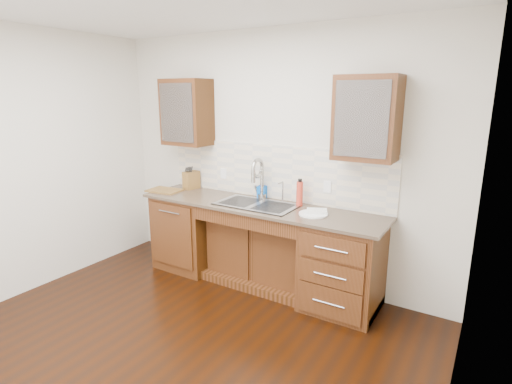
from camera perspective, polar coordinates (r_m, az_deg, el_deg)
The scene contains 26 objects.
ground at distance 3.58m, azimuth -12.80°, elevation -22.28°, with size 4.00×3.50×0.10m, color black.
wall_back at distance 4.40m, azimuth 2.74°, elevation 4.87°, with size 4.00×0.10×2.70m, color beige.
wall_left at distance 4.65m, azimuth -32.25°, elevation 3.23°, with size 0.10×3.50×2.70m, color beige.
wall_right at distance 2.12m, azimuth 28.77°, elevation -6.94°, with size 0.10×3.50×2.70m, color beige.
base_cabinet_left at distance 4.87m, azimuth -9.36°, elevation -5.46°, with size 0.70×0.62×0.88m, color #593014.
base_cabinet_center at distance 4.44m, azimuth 0.89°, elevation -8.45°, with size 1.20×0.44×0.70m, color #593014.
base_cabinet_right at distance 3.97m, azimuth 12.28°, elevation -10.22°, with size 0.70×0.62×0.88m, color #593014.
countertop at distance 4.18m, azimuth 0.18°, elevation -1.99°, with size 2.70×0.65×0.03m, color #84705B.
backsplash at distance 4.37m, azimuth 2.33°, elevation 2.89°, with size 2.70×0.02×0.59m, color beige.
sink at distance 4.19m, azimuth 0.07°, elevation -2.96°, with size 0.84×0.46×0.19m, color #9E9EA5.
faucet at distance 4.34m, azimuth 0.87°, elevation 1.54°, with size 0.04×0.04×0.40m, color #999993.
filter_tap at distance 4.25m, azimuth 3.84°, elevation 0.13°, with size 0.02×0.02×0.24m, color #999993.
upper_cabinet_left at distance 4.77m, azimuth -9.84°, elevation 11.14°, with size 0.55×0.34×0.75m, color #593014.
upper_cabinet_right at distance 3.74m, azimuth 15.58°, elevation 10.11°, with size 0.55×0.34×0.75m, color #593014.
outlet_left at distance 4.72m, azimuth -4.66°, elevation 2.64°, with size 0.08×0.01×0.12m, color white.
outlet_right at distance 4.10m, azimuth 10.17°, elevation 0.74°, with size 0.08×0.01×0.12m, color white.
soap_bottle at distance 4.40m, azimuth 0.87°, elevation 0.41°, with size 0.09×0.09×0.20m, color blue.
water_bottle at distance 4.12m, azimuth 6.25°, elevation -0.26°, with size 0.07×0.07×0.25m, color red.
plate at distance 3.87m, azimuth 8.20°, elevation -3.12°, with size 0.28×0.28×0.02m, color white.
dish_towel at distance 3.88m, azimuth 8.69°, elevation -2.72°, with size 0.19×0.14×0.03m, color white.
knife_block at distance 4.91m, azimuth -9.23°, elevation 1.70°, with size 0.12×0.19×0.21m, color brown.
cutting_board at distance 4.86m, azimuth -12.91°, elevation 0.23°, with size 0.39×0.27×0.02m, color olive.
cup_left_a at distance 4.82m, azimuth -10.49°, elevation 10.47°, with size 0.11×0.11×0.09m, color white.
cup_left_b at distance 4.74m, azimuth -9.33°, elevation 10.43°, with size 0.09×0.09×0.08m, color silver.
cup_right_a at distance 3.78m, azimuth 13.65°, elevation 9.40°, with size 0.11×0.11×0.09m, color white.
cup_right_b at distance 3.71m, azimuth 17.30°, elevation 9.17°, with size 0.10×0.10×0.10m, color white.
Camera 1 is at (2.09, -2.00, 2.04)m, focal length 28.00 mm.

